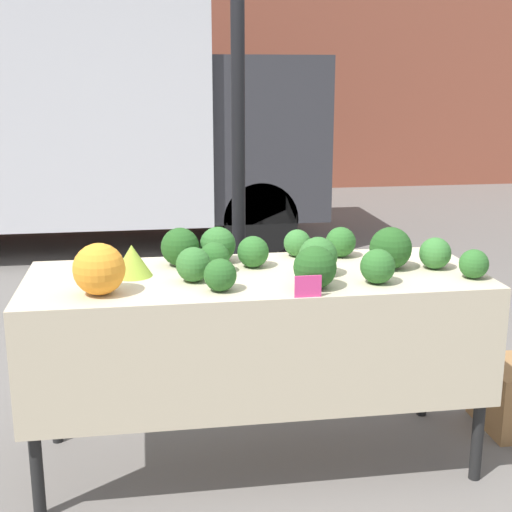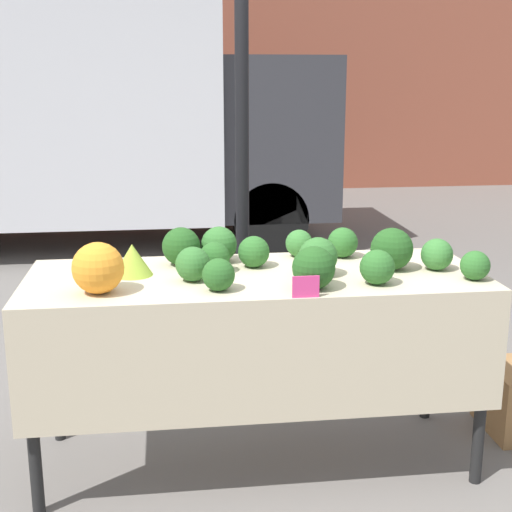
# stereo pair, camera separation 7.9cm
# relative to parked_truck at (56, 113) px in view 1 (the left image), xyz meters

# --- Properties ---
(ground_plane) EXTENTS (40.00, 40.00, 0.00)m
(ground_plane) POSITION_rel_parked_truck_xyz_m (1.31, -4.58, -1.34)
(ground_plane) COLOR slate
(tent_pole) EXTENTS (0.07, 0.07, 2.61)m
(tent_pole) POSITION_rel_parked_truck_xyz_m (1.33, -3.86, -0.03)
(tent_pole) COLOR black
(tent_pole) RESTS_ON ground_plane
(parked_truck) EXTENTS (4.93, 1.95, 2.50)m
(parked_truck) POSITION_rel_parked_truck_xyz_m (0.00, 0.00, 0.00)
(parked_truck) COLOR silver
(parked_truck) RESTS_ON ground_plane
(market_table) EXTENTS (1.95, 0.73, 0.88)m
(market_table) POSITION_rel_parked_truck_xyz_m (1.31, -4.64, -0.58)
(market_table) COLOR beige
(market_table) RESTS_ON ground_plane
(orange_cauliflower) EXTENTS (0.20, 0.20, 0.20)m
(orange_cauliflower) POSITION_rel_parked_truck_xyz_m (0.67, -4.77, -0.36)
(orange_cauliflower) COLOR orange
(orange_cauliflower) RESTS_ON market_table
(romanesco_head) EXTENTS (0.17, 0.17, 0.14)m
(romanesco_head) POSITION_rel_parked_truck_xyz_m (0.79, -4.53, -0.39)
(romanesco_head) COLOR #93B238
(romanesco_head) RESTS_ON market_table
(broccoli_head_0) EXTENTS (0.14, 0.14, 0.14)m
(broccoli_head_0) POSITION_rel_parked_truck_xyz_m (1.04, -4.65, -0.39)
(broccoli_head_0) COLOR #336B2D
(broccoli_head_0) RESTS_ON market_table
(broccoli_head_1) EXTENTS (0.13, 0.13, 0.13)m
(broccoli_head_1) POSITION_rel_parked_truck_xyz_m (1.55, -4.30, -0.40)
(broccoli_head_1) COLOR #387533
(broccoli_head_1) RESTS_ON market_table
(broccoli_head_2) EXTENTS (0.16, 0.16, 0.16)m
(broccoli_head_2) POSITION_rel_parked_truck_xyz_m (1.17, -4.35, -0.38)
(broccoli_head_2) COLOR #336B2D
(broccoli_head_2) RESTS_ON market_table
(broccoli_head_3) EXTENTS (0.17, 0.17, 0.17)m
(broccoli_head_3) POSITION_rel_parked_truck_xyz_m (1.51, -4.82, -0.37)
(broccoli_head_3) COLOR #23511E
(broccoli_head_3) RESTS_ON market_table
(broccoli_head_4) EXTENTS (0.14, 0.14, 0.14)m
(broccoli_head_4) POSITION_rel_parked_truck_xyz_m (1.32, -4.46, -0.39)
(broccoli_head_4) COLOR #2D6628
(broccoli_head_4) RESTS_ON market_table
(broccoli_head_5) EXTENTS (0.13, 0.13, 0.13)m
(broccoli_head_5) POSITION_rel_parked_truck_xyz_m (1.14, -4.52, -0.39)
(broccoli_head_5) COLOR #285B23
(broccoli_head_5) RESTS_ON market_table
(broccoli_head_6) EXTENTS (0.12, 0.12, 0.12)m
(broccoli_head_6) POSITION_rel_parked_truck_xyz_m (2.20, -4.78, -0.40)
(broccoli_head_6) COLOR #2D6628
(broccoli_head_6) RESTS_ON market_table
(broccoli_head_7) EXTENTS (0.17, 0.17, 0.17)m
(broccoli_head_7) POSITION_rel_parked_truck_xyz_m (1.57, -4.63, -0.38)
(broccoli_head_7) COLOR #336B2D
(broccoli_head_7) RESTS_ON market_table
(broccoli_head_8) EXTENTS (0.18, 0.18, 0.18)m
(broccoli_head_8) POSITION_rel_parked_truck_xyz_m (1.91, -4.58, -0.37)
(broccoli_head_8) COLOR #23511E
(broccoli_head_8) RESTS_ON market_table
(broccoli_head_9) EXTENTS (0.14, 0.14, 0.14)m
(broccoli_head_9) POSITION_rel_parked_truck_xyz_m (1.78, -4.79, -0.39)
(broccoli_head_9) COLOR #2D6628
(broccoli_head_9) RESTS_ON market_table
(broccoli_head_10) EXTENTS (0.14, 0.14, 0.14)m
(broccoli_head_10) POSITION_rel_parked_truck_xyz_m (2.10, -4.61, -0.39)
(broccoli_head_10) COLOR #387533
(broccoli_head_10) RESTS_ON market_table
(broccoli_head_11) EXTENTS (0.14, 0.14, 0.14)m
(broccoli_head_11) POSITION_rel_parked_truck_xyz_m (1.75, -4.34, -0.39)
(broccoli_head_11) COLOR #2D6628
(broccoli_head_11) RESTS_ON market_table
(broccoli_head_12) EXTENTS (0.13, 0.13, 0.13)m
(broccoli_head_12) POSITION_rel_parked_truck_xyz_m (1.14, -4.80, -0.40)
(broccoli_head_12) COLOR #285B23
(broccoli_head_12) RESTS_ON market_table
(broccoli_head_13) EXTENTS (0.17, 0.17, 0.17)m
(broccoli_head_13) POSITION_rel_parked_truck_xyz_m (1.00, -4.38, -0.38)
(broccoli_head_13) COLOR #23511E
(broccoli_head_13) RESTS_ON market_table
(price_sign) EXTENTS (0.10, 0.01, 0.09)m
(price_sign) POSITION_rel_parked_truck_xyz_m (1.46, -4.93, -0.42)
(price_sign) COLOR #E53D84
(price_sign) RESTS_ON market_table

